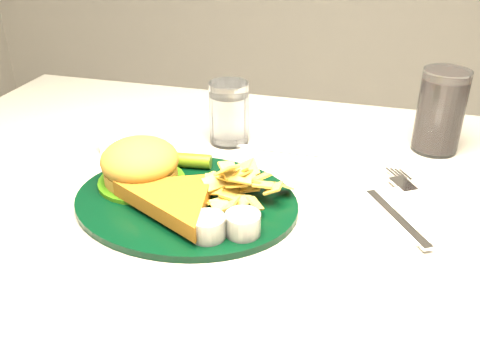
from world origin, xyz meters
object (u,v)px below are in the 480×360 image
Objects in this scene: cola_glass at (440,111)px; fork_napkin at (397,214)px; dinner_plate at (185,182)px; water_glass at (229,113)px.

fork_napkin is (-0.05, -0.23, -0.06)m from cola_glass.
cola_glass is (0.34, 0.28, 0.03)m from dinner_plate.
dinner_plate is 0.29m from fork_napkin.
water_glass is (-0.00, 0.22, 0.02)m from dinner_plate.
dinner_plate is at bearing -140.38° from cola_glass.
cola_glass is 0.25m from fork_napkin.
water_glass is 0.34m from fork_napkin.
dinner_plate is at bearing 156.42° from fork_napkin.
cola_glass is 0.73× the size of fork_napkin.
dinner_plate is 1.66× the size of fork_napkin.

